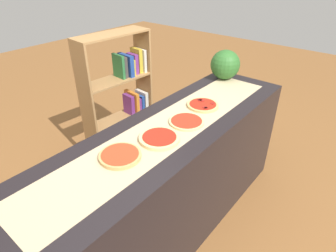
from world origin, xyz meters
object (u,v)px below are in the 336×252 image
Objects in this scene: pizza_plain_0 at (120,156)px; pizza_plain_1 at (159,138)px; pizza_plain_2 at (186,121)px; watermelon at (225,65)px; pizza_pepperoni_3 at (203,105)px; bookshelf at (125,97)px.

pizza_plain_0 and pizza_plain_1 have the same top height.
watermelon reaches higher than pizza_plain_2.
pizza_plain_0 is 1.44m from watermelon.
pizza_pepperoni_3 is (0.28, 0.05, 0.00)m from pizza_plain_2.
pizza_pepperoni_3 is 0.18× the size of bookshelf.
bookshelf is (0.97, 1.02, -0.29)m from pizza_plain_0.
pizza_pepperoni_3 is at bearing -97.77° from bookshelf.
bookshelf is (0.69, 1.07, -0.29)m from pizza_plain_1.
bookshelf reaches higher than watermelon.
bookshelf is (0.42, 1.08, -0.29)m from pizza_plain_2.
pizza_plain_2 is 0.18× the size of bookshelf.
pizza_plain_0 is 0.18× the size of bookshelf.
pizza_pepperoni_3 is at bearing 9.89° from pizza_plain_2.
pizza_plain_1 is at bearing 178.85° from pizza_plain_2.
watermelon is at bearing 13.68° from pizza_plain_2.
bookshelf is (-0.46, 0.87, -0.41)m from watermelon.
bookshelf is at bearing 68.88° from pizza_plain_2.
pizza_plain_2 is 0.91m from watermelon.
bookshelf reaches higher than pizza_plain_0.
bookshelf is at bearing 57.17° from pizza_plain_1.
watermelon is at bearing 10.23° from pizza_plain_1.
pizza_plain_0 is at bearing 168.78° from pizza_plain_1.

